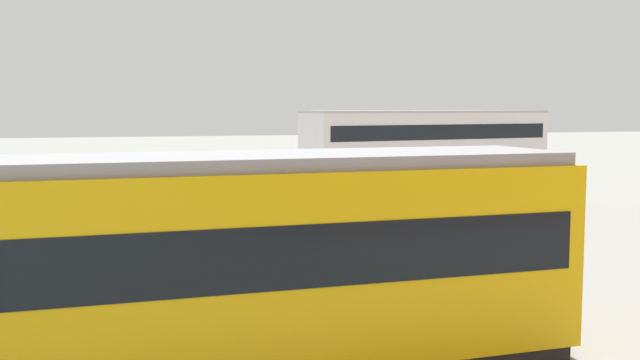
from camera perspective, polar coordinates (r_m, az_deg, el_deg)
The scene contains 6 objects.
ground_plane at distance 27.49m, azimuth 2.17°, elevation -2.89°, with size 160.00×160.00×0.00m, color gray.
double_decker_bus at distance 31.26m, azimuth 8.21°, elevation 1.76°, with size 11.34×4.32×3.91m.
tram_yellow at distance 11.23m, azimuth -15.29°, elevation -6.49°, with size 14.22×3.07×3.34m.
pedestrian_near_railing at distance 21.02m, azimuth -4.42°, elevation -2.74°, with size 0.45×0.45×1.75m.
pedestrian_railing at distance 20.75m, azimuth -5.02°, elevation -3.60°, with size 7.98×0.09×1.08m.
info_sign at distance 20.38m, azimuth -21.75°, elevation -1.51°, with size 1.16×0.21×2.40m.
Camera 1 is at (8.44, 25.85, 4.04)m, focal length 41.95 mm.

